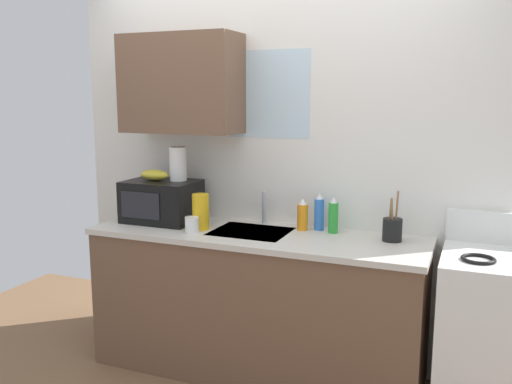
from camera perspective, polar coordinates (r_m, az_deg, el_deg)
kitchen_wall_assembly at (r=3.55m, az=0.40°, el=4.10°), size 2.82×0.42×2.50m
counter_unit at (r=3.44m, az=-0.01°, el=-11.39°), size 2.05×0.63×0.90m
sink_faucet at (r=3.51m, az=0.86°, el=-1.66°), size 0.03×0.03×0.21m
stove_range at (r=3.23m, az=23.87°, el=-13.84°), size 0.60×0.60×1.08m
microwave at (r=3.63m, az=-9.83°, el=-0.94°), size 0.46×0.35×0.27m
banana_bunch at (r=3.63m, az=-10.56°, el=1.76°), size 0.20×0.11×0.07m
paper_towel_roll at (r=3.58m, az=-8.15°, el=2.93°), size 0.11×0.11×0.22m
dish_soap_bottle_orange at (r=3.36m, az=4.89°, el=-2.46°), size 0.07×0.07×0.20m
dish_soap_bottle_blue at (r=3.37m, az=6.62°, el=-2.17°), size 0.06×0.06×0.23m
dish_soap_bottle_green at (r=3.31m, az=8.08°, el=-2.51°), size 0.06×0.06×0.22m
cereal_canister at (r=3.38m, az=-5.81°, el=-2.07°), size 0.10×0.10×0.22m
mug_white at (r=3.32m, az=-6.71°, el=-3.42°), size 0.08×0.08×0.09m
utensil_crock at (r=3.20m, az=14.05°, el=-3.77°), size 0.11×0.11×0.29m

